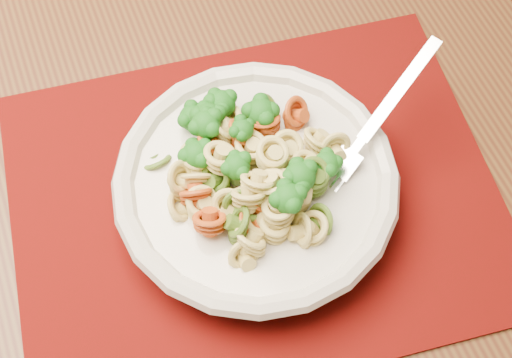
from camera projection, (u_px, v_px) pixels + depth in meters
name	position (u px, v px, depth m)	size (l,w,h in m)	color
dining_table	(246.00, 198.00, 0.76)	(1.51, 1.00, 0.78)	#523517
placemat	(255.00, 199.00, 0.65)	(0.43, 0.34, 0.00)	#510304
pasta_bowl	(256.00, 185.00, 0.62)	(0.25, 0.25, 0.05)	beige
pasta_broccoli_heap	(256.00, 176.00, 0.60)	(0.21, 0.21, 0.06)	tan
fork	(345.00, 163.00, 0.61)	(0.19, 0.02, 0.01)	silver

